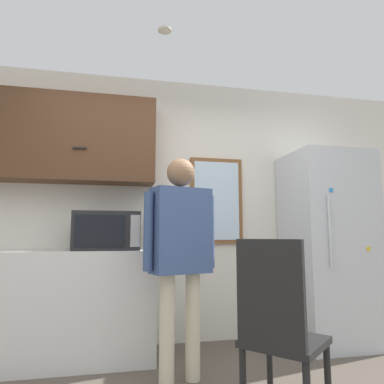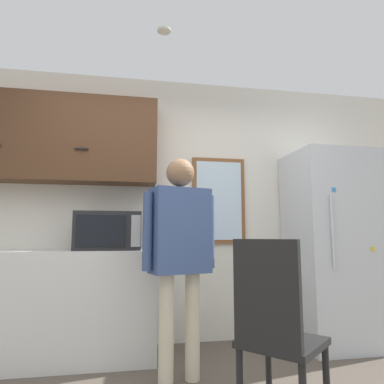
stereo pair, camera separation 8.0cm
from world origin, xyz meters
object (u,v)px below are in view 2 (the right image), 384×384
(microwave, at_px, (109,231))
(person, at_px, (180,242))
(refrigerator, at_px, (332,247))
(chair, at_px, (275,324))

(microwave, xyz_separation_m, person, (0.56, -0.53, -0.09))
(refrigerator, height_order, chair, refrigerator)
(refrigerator, distance_m, chair, 1.73)
(microwave, height_order, chair, microwave)
(person, xyz_separation_m, refrigerator, (1.61, 0.55, -0.06))
(person, height_order, refrigerator, refrigerator)
(microwave, xyz_separation_m, chair, (1.01, -1.19, -0.55))
(person, bearing_deg, chair, -72.17)
(person, bearing_deg, microwave, 120.28)
(microwave, relative_size, chair, 0.54)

